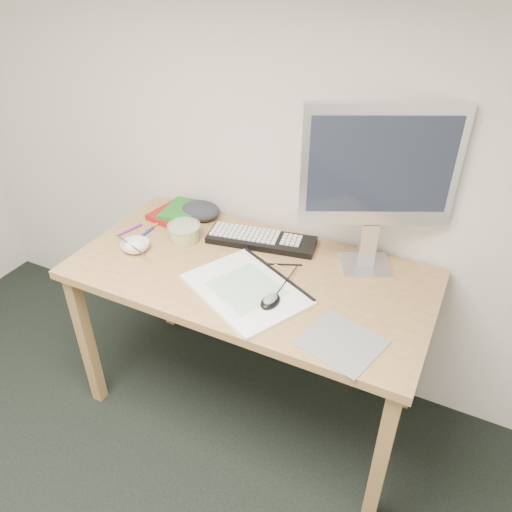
% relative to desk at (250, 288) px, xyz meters
% --- Properties ---
extents(desk, '(1.40, 0.70, 0.75)m').
position_rel_desk_xyz_m(desk, '(0.00, 0.00, 0.00)').
color(desk, tan).
rests_on(desk, ground).
extents(mousepad, '(0.29, 0.28, 0.00)m').
position_rel_desk_xyz_m(mousepad, '(0.44, -0.22, 0.08)').
color(mousepad, slate).
rests_on(mousepad, desk).
extents(sketchpad, '(0.53, 0.47, 0.01)m').
position_rel_desk_xyz_m(sketchpad, '(0.04, -0.12, 0.09)').
color(sketchpad, white).
rests_on(sketchpad, desk).
extents(keyboard, '(0.47, 0.22, 0.03)m').
position_rel_desk_xyz_m(keyboard, '(-0.05, 0.21, 0.10)').
color(keyboard, black).
rests_on(keyboard, desk).
extents(monitor, '(0.51, 0.27, 0.64)m').
position_rel_desk_xyz_m(monitor, '(0.39, 0.24, 0.48)').
color(monitor, silver).
rests_on(monitor, desk).
extents(mouse, '(0.07, 0.10, 0.03)m').
position_rel_desk_xyz_m(mouse, '(0.16, -0.15, 0.11)').
color(mouse, black).
rests_on(mouse, sketchpad).
extents(rice_bowl, '(0.13, 0.13, 0.04)m').
position_rel_desk_xyz_m(rice_bowl, '(-0.49, -0.08, 0.10)').
color(rice_bowl, white).
rests_on(rice_bowl, desk).
extents(chopsticks, '(0.21, 0.09, 0.02)m').
position_rel_desk_xyz_m(chopsticks, '(-0.49, -0.10, 0.12)').
color(chopsticks, '#B5B5B7').
rests_on(chopsticks, rice_bowl).
extents(fruit_tub, '(0.15, 0.15, 0.07)m').
position_rel_desk_xyz_m(fruit_tub, '(-0.36, 0.09, 0.12)').
color(fruit_tub, gold).
rests_on(fruit_tub, desk).
extents(book_red, '(0.22, 0.27, 0.02)m').
position_rel_desk_xyz_m(book_red, '(-0.50, 0.25, 0.09)').
color(book_red, maroon).
rests_on(book_red, desk).
extents(book_green, '(0.17, 0.22, 0.02)m').
position_rel_desk_xyz_m(book_green, '(-0.47, 0.25, 0.12)').
color(book_green, '#1B6D1B').
rests_on(book_green, book_red).
extents(cloth_lump, '(0.17, 0.15, 0.06)m').
position_rel_desk_xyz_m(cloth_lump, '(-0.40, 0.28, 0.11)').
color(cloth_lump, '#25282C').
rests_on(cloth_lump, desk).
extents(pencil_pink, '(0.18, 0.05, 0.01)m').
position_rel_desk_xyz_m(pencil_pink, '(-0.02, 0.03, 0.09)').
color(pencil_pink, '#CD6684').
rests_on(pencil_pink, desk).
extents(pencil_tan, '(0.17, 0.06, 0.01)m').
position_rel_desk_xyz_m(pencil_tan, '(0.04, 0.09, 0.09)').
color(pencil_tan, tan).
rests_on(pencil_tan, desk).
extents(pencil_black, '(0.18, 0.08, 0.01)m').
position_rel_desk_xyz_m(pencil_black, '(0.08, 0.09, 0.09)').
color(pencil_black, black).
rests_on(pencil_black, desk).
extents(marker_blue, '(0.01, 0.13, 0.01)m').
position_rel_desk_xyz_m(marker_blue, '(-0.53, 0.03, 0.09)').
color(marker_blue, navy).
rests_on(marker_blue, desk).
extents(marker_orange, '(0.03, 0.13, 0.01)m').
position_rel_desk_xyz_m(marker_orange, '(-0.53, 0.13, 0.09)').
color(marker_orange, '#C57D17').
rests_on(marker_orange, desk).
extents(marker_purple, '(0.04, 0.12, 0.01)m').
position_rel_desk_xyz_m(marker_purple, '(-0.61, 0.04, 0.09)').
color(marker_purple, '#6F2486').
rests_on(marker_purple, desk).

